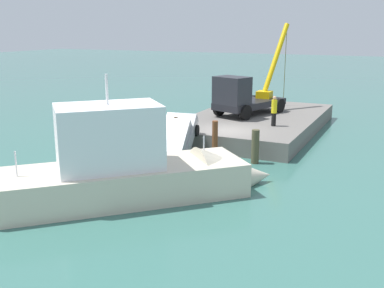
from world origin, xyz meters
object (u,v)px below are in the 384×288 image
Objects in this scene: moored_yacht at (153,177)px; crane_truck at (244,96)px; salvaged_car at (173,148)px; dock_worker at (274,111)px.

crane_truck is at bearing -176.62° from moored_yacht.
salvaged_car is 5.67m from moored_yacht.
moored_yacht reaches higher than dock_worker.
moored_yacht reaches higher than salvaged_car.
dock_worker is 0.44× the size of salvaged_car.
dock_worker is at bearing 146.44° from salvaged_car.
crane_truck is 1.85× the size of salvaged_car.
salvaged_car is (5.84, -3.88, -1.39)m from dock_worker.
crane_truck is 0.73× the size of moored_yacht.
dock_worker reaches higher than salvaged_car.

